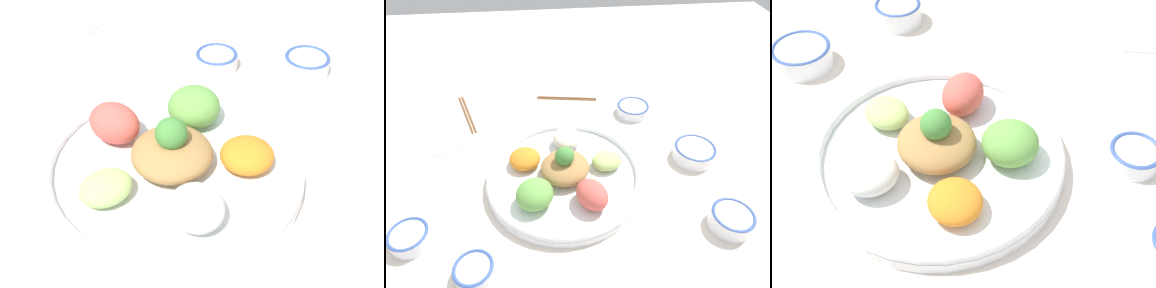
# 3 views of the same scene
# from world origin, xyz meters

# --- Properties ---
(ground_plane) EXTENTS (2.40, 2.40, 0.00)m
(ground_plane) POSITION_xyz_m (0.00, 0.00, 0.00)
(ground_plane) COLOR silver
(salad_platter) EXTENTS (0.39, 0.39, 0.11)m
(salad_platter) POSITION_xyz_m (-0.04, 0.02, 0.03)
(salad_platter) COLOR white
(salad_platter) RESTS_ON ground_plane
(sauce_bowl_red) EXTENTS (0.09, 0.09, 0.04)m
(sauce_bowl_red) POSITION_xyz_m (-0.39, 0.19, 0.02)
(sauce_bowl_red) COLOR white
(sauce_bowl_red) RESTS_ON ground_plane
(rice_bowl_blue) EXTENTS (0.10, 0.10, 0.03)m
(rice_bowl_blue) POSITION_xyz_m (-0.27, -0.24, 0.02)
(rice_bowl_blue) COLOR white
(rice_bowl_blue) RESTS_ON ground_plane
(sauce_bowl_dark) EXTENTS (0.08, 0.08, 0.03)m
(sauce_bowl_dark) POSITION_xyz_m (0.16, 0.25, 0.02)
(sauce_bowl_dark) COLOR white
(sauce_bowl_dark) RESTS_ON ground_plane
(rice_bowl_plain) EXTENTS (0.09, 0.09, 0.04)m
(rice_bowl_plain) POSITION_xyz_m (0.30, 0.16, 0.02)
(rice_bowl_plain) COLOR white
(rice_bowl_plain) RESTS_ON ground_plane
(sauce_bowl_far) EXTENTS (0.11, 0.11, 0.04)m
(sauce_bowl_far) POSITION_xyz_m (-0.39, -0.02, 0.02)
(sauce_bowl_far) COLOR white
(sauce_bowl_far) RESTS_ON ground_plane
(chopsticks_pair_near) EXTENTS (0.09, 0.20, 0.01)m
(chopsticks_pair_near) POSITION_xyz_m (0.25, -0.29, 0.00)
(chopsticks_pair_near) COLOR brown
(chopsticks_pair_near) RESTS_ON ground_plane
(chopsticks_pair_far) EXTENTS (0.20, 0.05, 0.01)m
(chopsticks_pair_far) POSITION_xyz_m (-0.07, -0.35, 0.00)
(chopsticks_pair_far) COLOR brown
(chopsticks_pair_far) RESTS_ON ground_plane
(serving_spoon_extra) EXTENTS (0.13, 0.07, 0.01)m
(serving_spoon_extra) POSITION_xyz_m (0.32, -0.10, 0.00)
(serving_spoon_extra) COLOR silver
(serving_spoon_extra) RESTS_ON ground_plane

